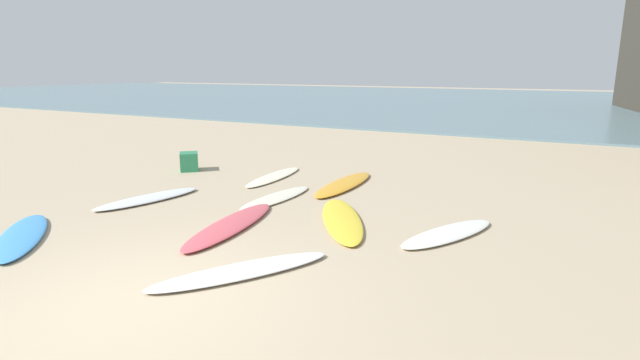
{
  "coord_description": "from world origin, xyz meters",
  "views": [
    {
      "loc": [
        3.93,
        -3.16,
        2.41
      ],
      "look_at": [
        -0.39,
        4.92,
        0.3
      ],
      "focal_mm": 27.42,
      "sensor_mm": 36.0,
      "label": 1
    }
  ],
  "objects_px": {
    "surfboard_6": "(342,219)",
    "beach_cooler": "(189,162)",
    "surfboard_5": "(448,233)",
    "surfboard_0": "(274,177)",
    "surfboard_2": "(22,236)",
    "surfboard_7": "(231,225)",
    "surfboard_8": "(276,198)",
    "surfboard_4": "(344,184)",
    "surfboard_1": "(148,198)",
    "surfboard_3": "(242,271)"
  },
  "relations": [
    {
      "from": "surfboard_0",
      "to": "surfboard_4",
      "type": "distance_m",
      "value": 1.72
    },
    {
      "from": "surfboard_3",
      "to": "surfboard_1",
      "type": "bearing_deg",
      "value": 4.63
    },
    {
      "from": "surfboard_6",
      "to": "surfboard_4",
      "type": "bearing_deg",
      "value": 82.84
    },
    {
      "from": "surfboard_0",
      "to": "surfboard_4",
      "type": "bearing_deg",
      "value": -2.97
    },
    {
      "from": "surfboard_8",
      "to": "beach_cooler",
      "type": "relative_size",
      "value": 4.22
    },
    {
      "from": "surfboard_5",
      "to": "surfboard_6",
      "type": "xyz_separation_m",
      "value": [
        -1.67,
        -0.13,
        0.0
      ]
    },
    {
      "from": "surfboard_6",
      "to": "beach_cooler",
      "type": "relative_size",
      "value": 5.1
    },
    {
      "from": "surfboard_0",
      "to": "surfboard_6",
      "type": "distance_m",
      "value": 3.49
    },
    {
      "from": "surfboard_1",
      "to": "surfboard_7",
      "type": "xyz_separation_m",
      "value": [
        2.34,
        -0.53,
        0.0
      ]
    },
    {
      "from": "surfboard_1",
      "to": "surfboard_8",
      "type": "relative_size",
      "value": 1.04
    },
    {
      "from": "surfboard_2",
      "to": "surfboard_4",
      "type": "relative_size",
      "value": 0.86
    },
    {
      "from": "surfboard_6",
      "to": "beach_cooler",
      "type": "bearing_deg",
      "value": 127.42
    },
    {
      "from": "surfboard_4",
      "to": "surfboard_7",
      "type": "height_order",
      "value": "surfboard_7"
    },
    {
      "from": "surfboard_7",
      "to": "beach_cooler",
      "type": "height_order",
      "value": "beach_cooler"
    },
    {
      "from": "surfboard_1",
      "to": "surfboard_2",
      "type": "xyz_separation_m",
      "value": [
        -0.0,
        -2.36,
        0.0
      ]
    },
    {
      "from": "beach_cooler",
      "to": "surfboard_2",
      "type": "bearing_deg",
      "value": -75.49
    },
    {
      "from": "surfboard_0",
      "to": "beach_cooler",
      "type": "bearing_deg",
      "value": -177.83
    },
    {
      "from": "surfboard_0",
      "to": "surfboard_5",
      "type": "height_order",
      "value": "surfboard_5"
    },
    {
      "from": "surfboard_2",
      "to": "beach_cooler",
      "type": "bearing_deg",
      "value": 56.14
    },
    {
      "from": "surfboard_6",
      "to": "surfboard_7",
      "type": "bearing_deg",
      "value": -174.02
    },
    {
      "from": "surfboard_4",
      "to": "surfboard_8",
      "type": "bearing_deg",
      "value": -115.59
    },
    {
      "from": "surfboard_5",
      "to": "beach_cooler",
      "type": "bearing_deg",
      "value": 8.08
    },
    {
      "from": "surfboard_3",
      "to": "surfboard_5",
      "type": "distance_m",
      "value": 3.13
    },
    {
      "from": "surfboard_1",
      "to": "beach_cooler",
      "type": "relative_size",
      "value": 4.37
    },
    {
      "from": "surfboard_0",
      "to": "surfboard_1",
      "type": "relative_size",
      "value": 1.07
    },
    {
      "from": "surfboard_7",
      "to": "beach_cooler",
      "type": "relative_size",
      "value": 5.2
    },
    {
      "from": "surfboard_1",
      "to": "surfboard_3",
      "type": "bearing_deg",
      "value": -15.92
    },
    {
      "from": "surfboard_0",
      "to": "beach_cooler",
      "type": "xyz_separation_m",
      "value": [
        -2.25,
        -0.27,
        0.19
      ]
    },
    {
      "from": "surfboard_0",
      "to": "surfboard_3",
      "type": "distance_m",
      "value": 5.24
    },
    {
      "from": "surfboard_8",
      "to": "surfboard_0",
      "type": "bearing_deg",
      "value": -52.1
    },
    {
      "from": "surfboard_0",
      "to": "surfboard_7",
      "type": "height_order",
      "value": "surfboard_7"
    },
    {
      "from": "surfboard_6",
      "to": "surfboard_1",
      "type": "bearing_deg",
      "value": 156.62
    },
    {
      "from": "surfboard_6",
      "to": "beach_cooler",
      "type": "height_order",
      "value": "beach_cooler"
    },
    {
      "from": "surfboard_0",
      "to": "surfboard_1",
      "type": "distance_m",
      "value": 2.89
    },
    {
      "from": "surfboard_7",
      "to": "surfboard_8",
      "type": "relative_size",
      "value": 1.23
    },
    {
      "from": "surfboard_4",
      "to": "surfboard_8",
      "type": "xyz_separation_m",
      "value": [
        -0.67,
        -1.55,
        -0.01
      ]
    },
    {
      "from": "surfboard_3",
      "to": "surfboard_7",
      "type": "xyz_separation_m",
      "value": [
        -1.22,
        1.33,
        0.0
      ]
    },
    {
      "from": "surfboard_3",
      "to": "surfboard_7",
      "type": "bearing_deg",
      "value": -15.36
    },
    {
      "from": "surfboard_0",
      "to": "surfboard_1",
      "type": "xyz_separation_m",
      "value": [
        -1.0,
        -2.71,
        0.01
      ]
    },
    {
      "from": "surfboard_3",
      "to": "surfboard_7",
      "type": "distance_m",
      "value": 1.8
    },
    {
      "from": "surfboard_4",
      "to": "surfboard_5",
      "type": "height_order",
      "value": "surfboard_4"
    },
    {
      "from": "surfboard_0",
      "to": "surfboard_2",
      "type": "distance_m",
      "value": 5.17
    },
    {
      "from": "surfboard_2",
      "to": "surfboard_7",
      "type": "bearing_deg",
      "value": -10.38
    },
    {
      "from": "surfboard_0",
      "to": "surfboard_4",
      "type": "relative_size",
      "value": 0.9
    },
    {
      "from": "surfboard_1",
      "to": "surfboard_3",
      "type": "xyz_separation_m",
      "value": [
        3.56,
        -1.86,
        -0.0
      ]
    },
    {
      "from": "surfboard_6",
      "to": "surfboard_8",
      "type": "distance_m",
      "value": 1.81
    },
    {
      "from": "beach_cooler",
      "to": "surfboard_5",
      "type": "bearing_deg",
      "value": -14.95
    },
    {
      "from": "surfboard_0",
      "to": "surfboard_8",
      "type": "distance_m",
      "value": 1.83
    },
    {
      "from": "surfboard_5",
      "to": "surfboard_6",
      "type": "relative_size",
      "value": 0.8
    },
    {
      "from": "surfboard_1",
      "to": "surfboard_4",
      "type": "bearing_deg",
      "value": 57.15
    }
  ]
}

